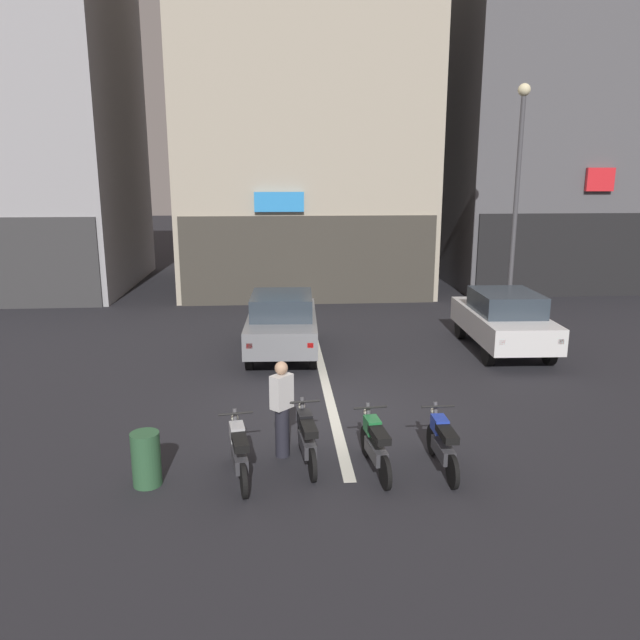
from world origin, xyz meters
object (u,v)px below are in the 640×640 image
at_px(car_grey_crossing_near, 282,322).
at_px(motorcycle_black_row_left_mid, 307,438).
at_px(motorcycle_silver_row_leftmost, 239,451).
at_px(motorcycle_green_row_centre, 375,444).
at_px(trash_bin, 146,459).
at_px(motorcycle_blue_row_right_mid, 442,443).
at_px(street_lamp, 517,185).
at_px(car_white_parked_kerbside, 503,319).
at_px(person_by_motorcycles, 282,408).

xyz_separation_m(car_grey_crossing_near, motorcycle_black_row_left_mid, (0.30, -6.33, -0.43)).
relative_size(motorcycle_silver_row_leftmost, motorcycle_green_row_centre, 1.00).
bearing_deg(motorcycle_black_row_left_mid, trash_bin, -168.13).
height_order(car_grey_crossing_near, motorcycle_blue_row_right_mid, car_grey_crossing_near).
distance_m(motorcycle_black_row_left_mid, motorcycle_blue_row_right_mid, 2.19).
distance_m(car_grey_crossing_near, street_lamp, 8.19).
bearing_deg(motorcycle_blue_row_right_mid, trash_bin, -178.23).
bearing_deg(motorcycle_green_row_centre, car_grey_crossing_near, 101.71).
xyz_separation_m(car_white_parked_kerbside, street_lamp, (1.12, 2.54, 3.45)).
distance_m(car_white_parked_kerbside, person_by_motorcycles, 8.41).
relative_size(motorcycle_silver_row_leftmost, trash_bin, 1.95).
bearing_deg(motorcycle_green_row_centre, street_lamp, 58.12).
xyz_separation_m(street_lamp, motorcycle_blue_row_right_mid, (-4.57, -9.12, -3.88)).
relative_size(motorcycle_green_row_centre, trash_bin, 1.96).
relative_size(car_grey_crossing_near, person_by_motorcycles, 2.50).
height_order(car_grey_crossing_near, street_lamp, street_lamp).
xyz_separation_m(motorcycle_silver_row_leftmost, trash_bin, (-1.40, -0.09, -0.03)).
bearing_deg(street_lamp, motorcycle_black_row_left_mid, -127.57).
relative_size(car_grey_crossing_near, car_white_parked_kerbside, 1.00).
distance_m(car_grey_crossing_near, motorcycle_black_row_left_mid, 6.35).
bearing_deg(motorcycle_silver_row_leftmost, street_lamp, 49.60).
distance_m(street_lamp, motorcycle_silver_row_leftmost, 12.65).
relative_size(car_white_parked_kerbside, street_lamp, 0.58).
distance_m(motorcycle_silver_row_leftmost, motorcycle_green_row_centre, 2.16).
height_order(street_lamp, motorcycle_blue_row_right_mid, street_lamp).
distance_m(street_lamp, motorcycle_black_row_left_mid, 11.69).
bearing_deg(car_grey_crossing_near, trash_bin, -107.63).
relative_size(motorcycle_silver_row_leftmost, person_by_motorcycles, 0.99).
height_order(motorcycle_blue_row_right_mid, person_by_motorcycles, person_by_motorcycles).
distance_m(car_grey_crossing_near, motorcycle_green_row_centre, 6.82).
distance_m(motorcycle_black_row_left_mid, motorcycle_green_row_centre, 1.13).
xyz_separation_m(motorcycle_black_row_left_mid, motorcycle_blue_row_right_mid, (2.16, -0.38, 0.00)).
distance_m(motorcycle_green_row_centre, person_by_motorcycles, 1.66).
height_order(car_white_parked_kerbside, motorcycle_black_row_left_mid, car_white_parked_kerbside).
distance_m(street_lamp, motorcycle_blue_row_right_mid, 10.91).
height_order(motorcycle_green_row_centre, motorcycle_blue_row_right_mid, same).
bearing_deg(motorcycle_silver_row_leftmost, motorcycle_green_row_centre, 2.44).
bearing_deg(person_by_motorcycles, car_white_parked_kerbside, 44.49).
distance_m(car_white_parked_kerbside, motorcycle_silver_row_leftmost, 9.42).
bearing_deg(car_white_parked_kerbside, motorcycle_silver_row_leftmost, -135.21).
height_order(motorcycle_silver_row_leftmost, motorcycle_green_row_centre, same).
distance_m(car_white_parked_kerbside, street_lamp, 4.43).
bearing_deg(car_white_parked_kerbside, person_by_motorcycles, -135.51).
relative_size(car_white_parked_kerbside, person_by_motorcycles, 2.49).
height_order(street_lamp, person_by_motorcycles, street_lamp).
xyz_separation_m(car_grey_crossing_near, motorcycle_green_row_centre, (1.38, -6.67, -0.43)).
relative_size(motorcycle_blue_row_right_mid, person_by_motorcycles, 1.00).
height_order(car_white_parked_kerbside, motorcycle_green_row_centre, car_white_parked_kerbside).
distance_m(car_grey_crossing_near, person_by_motorcycles, 6.02).
xyz_separation_m(motorcycle_silver_row_leftmost, person_by_motorcycles, (0.69, 0.74, 0.40)).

